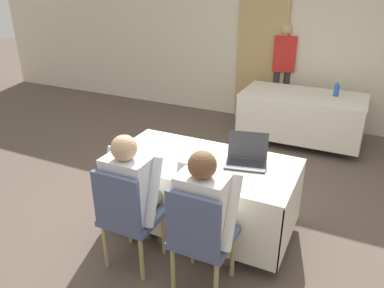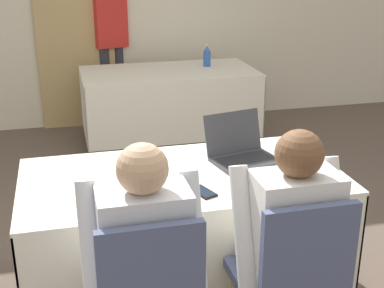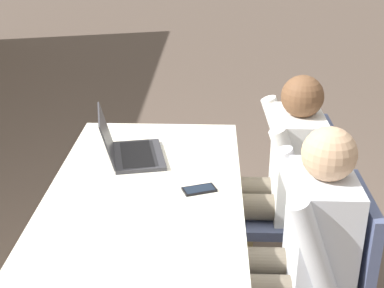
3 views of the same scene
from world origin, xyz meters
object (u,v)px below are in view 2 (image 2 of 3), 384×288
at_px(water_bottle, 207,56).
at_px(person_white_shirt, 285,234).
at_px(cell_phone, 203,192).
at_px(chair_near_right, 293,278).
at_px(person_red_shirt, 110,41).
at_px(laptop, 242,152).
at_px(person_checkered_shirt, 142,253).

relative_size(water_bottle, person_white_shirt, 0.19).
xyz_separation_m(cell_phone, chair_near_right, (0.27, -0.50, -0.21)).
bearing_deg(water_bottle, person_red_shirt, 144.71).
xyz_separation_m(water_bottle, person_red_shirt, (-0.90, 0.64, 0.09)).
distance_m(cell_phone, water_bottle, 2.97).
height_order(water_bottle, chair_near_right, water_bottle).
relative_size(laptop, chair_near_right, 0.45).
relative_size(water_bottle, person_red_shirt, 0.14).
xyz_separation_m(water_bottle, chair_near_right, (-0.54, -3.35, -0.31)).
distance_m(cell_phone, person_white_shirt, 0.48).
bearing_deg(cell_phone, person_checkered_shirt, -153.52).
bearing_deg(cell_phone, person_white_shirt, -76.43).
xyz_separation_m(cell_phone, person_red_shirt, (-0.09, 3.49, 0.18)).
bearing_deg(cell_phone, water_bottle, 53.44).
xyz_separation_m(person_checkered_shirt, person_red_shirt, (0.28, 3.88, 0.24)).
distance_m(water_bottle, chair_near_right, 3.41).
distance_m(chair_near_right, person_checkered_shirt, 0.66).
relative_size(person_checkered_shirt, person_white_shirt, 1.00).
bearing_deg(person_checkered_shirt, laptop, -132.36).
relative_size(cell_phone, person_red_shirt, 0.10).
height_order(laptop, water_bottle, laptop).
relative_size(water_bottle, chair_near_right, 0.24).
distance_m(water_bottle, person_red_shirt, 1.10).
bearing_deg(person_checkered_shirt, chair_near_right, 170.64).
bearing_deg(chair_near_right, laptop, -93.80).
relative_size(laptop, water_bottle, 1.86).
bearing_deg(chair_near_right, water_bottle, -99.22).
relative_size(chair_near_right, person_red_shirt, 0.58).
height_order(person_checkered_shirt, person_white_shirt, same).
bearing_deg(person_white_shirt, chair_near_right, 90.00).
bearing_deg(person_checkered_shirt, cell_phone, -132.84).
bearing_deg(person_red_shirt, cell_phone, -104.69).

